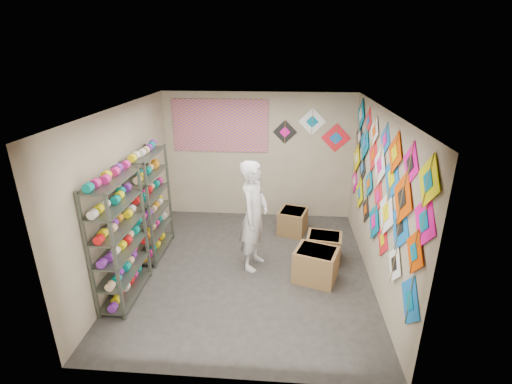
# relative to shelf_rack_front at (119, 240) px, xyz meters

# --- Properties ---
(ground) EXTENTS (4.50, 4.50, 0.00)m
(ground) POSITION_rel_shelf_rack_front_xyz_m (1.78, 0.85, -0.95)
(ground) COLOR #2F2C29
(room_walls) EXTENTS (4.50, 4.50, 4.50)m
(room_walls) POSITION_rel_shelf_rack_front_xyz_m (1.78, 0.85, 0.69)
(room_walls) COLOR tan
(room_walls) RESTS_ON ground
(shelf_rack_front) EXTENTS (0.40, 1.10, 1.90)m
(shelf_rack_front) POSITION_rel_shelf_rack_front_xyz_m (0.00, 0.00, 0.00)
(shelf_rack_front) COLOR #4C5147
(shelf_rack_front) RESTS_ON ground
(shelf_rack_back) EXTENTS (0.40, 1.10, 1.90)m
(shelf_rack_back) POSITION_rel_shelf_rack_front_xyz_m (0.00, 1.30, 0.00)
(shelf_rack_back) COLOR #4C5147
(shelf_rack_back) RESTS_ON ground
(string_spools) EXTENTS (0.12, 2.36, 0.12)m
(string_spools) POSITION_rel_shelf_rack_front_xyz_m (-0.00, 0.65, 0.10)
(string_spools) COLOR #E7238A
(string_spools) RESTS_ON ground
(kite_wall_display) EXTENTS (0.06, 4.29, 2.09)m
(kite_wall_display) POSITION_rel_shelf_rack_front_xyz_m (3.76, 0.79, 0.70)
(kite_wall_display) COLOR blue
(kite_wall_display) RESTS_ON room_walls
(back_wall_kites) EXTENTS (1.61, 0.02, 0.92)m
(back_wall_kites) POSITION_rel_shelf_rack_front_xyz_m (2.93, 3.09, 0.97)
(back_wall_kites) COLOR black
(back_wall_kites) RESTS_ON room_walls
(poster) EXTENTS (2.00, 0.01, 1.10)m
(poster) POSITION_rel_shelf_rack_front_xyz_m (0.98, 3.08, 1.05)
(poster) COLOR #7A4393
(poster) RESTS_ON room_walls
(shopkeeper) EXTENTS (0.92, 0.81, 1.88)m
(shopkeeper) POSITION_rel_shelf_rack_front_xyz_m (1.86, 0.99, -0.01)
(shopkeeper) COLOR silver
(shopkeeper) RESTS_ON ground
(carton_a) EXTENTS (0.78, 0.72, 0.54)m
(carton_a) POSITION_rel_shelf_rack_front_xyz_m (2.88, 0.65, -0.68)
(carton_a) COLOR olive
(carton_a) RESTS_ON ground
(carton_b) EXTENTS (0.66, 0.57, 0.48)m
(carton_b) POSITION_rel_shelf_rack_front_xyz_m (3.07, 1.27, -0.71)
(carton_b) COLOR olive
(carton_b) RESTS_ON ground
(carton_c) EXTENTS (0.64, 0.67, 0.49)m
(carton_c) POSITION_rel_shelf_rack_front_xyz_m (2.54, 2.27, -0.71)
(carton_c) COLOR olive
(carton_c) RESTS_ON ground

